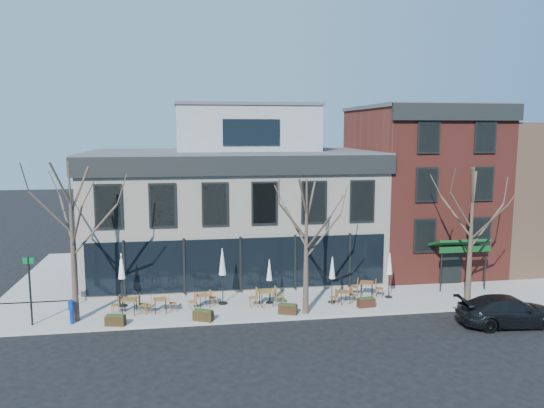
{
  "coord_description": "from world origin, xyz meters",
  "views": [
    {
      "loc": [
        -2.82,
        -29.68,
        9.56
      ],
      "look_at": [
        2.17,
        2.0,
        5.05
      ],
      "focal_mm": 35.0,
      "sensor_mm": 36.0,
      "label": 1
    }
  ],
  "objects": [
    {
      "name": "tree_corner",
      "position": [
        -8.49,
        -3.2,
        4.25
      ],
      "size": [
        3.93,
        3.98,
        7.92
      ],
      "color": "#382B21",
      "rests_on": "sidewalk_front"
    },
    {
      "name": "cafe_set_5",
      "position": [
        7.06,
        -1.66,
        0.66
      ],
      "size": [
        1.9,
        1.17,
        0.99
      ],
      "color": "brown",
      "rests_on": "sidewalk_front"
    },
    {
      "name": "parked_sedan",
      "position": [
        12.6,
        -6.8,
        0.73
      ],
      "size": [
        5.19,
        2.4,
        1.47
      ],
      "primitive_type": "imported",
      "rotation": [
        0.0,
        0.0,
        1.5
      ],
      "color": "black",
      "rests_on": "ground"
    },
    {
      "name": "sidewalk_side",
      "position": [
        -11.25,
        6.0,
        0.07
      ],
      "size": [
        4.5,
        12.0,
        0.15
      ],
      "primitive_type": "cube",
      "color": "gray",
      "rests_on": "ground"
    },
    {
      "name": "bg_building",
      "position": [
        23.0,
        6.0,
        5.0
      ],
      "size": [
        12.0,
        12.0,
        10.0
      ],
      "primitive_type": "cube",
      "color": "#8C664C",
      "rests_on": "ground"
    },
    {
      "name": "ground",
      "position": [
        0.0,
        0.0,
        0.0
      ],
      "size": [
        120.0,
        120.0,
        0.0
      ],
      "primitive_type": "plane",
      "color": "black",
      "rests_on": "ground"
    },
    {
      "name": "planter_3",
      "position": [
        6.4,
        -3.5,
        0.41
      ],
      "size": [
        0.97,
        0.46,
        0.52
      ],
      "color": "#321A10",
      "rests_on": "sidewalk_front"
    },
    {
      "name": "cafe_set_2",
      "position": [
        -2.21,
        -2.2,
        0.59
      ],
      "size": [
        1.67,
        0.95,
        0.86
      ],
      "color": "brown",
      "rests_on": "sidewalk_front"
    },
    {
      "name": "call_box",
      "position": [
        -8.62,
        -3.65,
        0.82
      ],
      "size": [
        0.25,
        0.25,
        1.28
      ],
      "color": "#0B2A98",
      "rests_on": "sidewalk_front"
    },
    {
      "name": "umbrella_0",
      "position": [
        -6.47,
        -1.36,
        2.22
      ],
      "size": [
        0.47,
        0.47,
        2.93
      ],
      "color": "black",
      "rests_on": "sidewalk_front"
    },
    {
      "name": "cafe_set_3",
      "position": [
        1.15,
        -2.44,
        0.67
      ],
      "size": [
        1.94,
        0.83,
        1.01
      ],
      "color": "brown",
      "rests_on": "sidewalk_front"
    },
    {
      "name": "planter_1",
      "position": [
        -2.27,
        -4.2,
        0.43
      ],
      "size": [
        1.07,
        0.76,
        0.56
      ],
      "color": "#332411",
      "rests_on": "sidewalk_front"
    },
    {
      "name": "umbrella_1",
      "position": [
        -1.14,
        -1.78,
        2.34
      ],
      "size": [
        0.5,
        0.5,
        3.1
      ],
      "color": "black",
      "rests_on": "sidewalk_front"
    },
    {
      "name": "cafe_set_4",
      "position": [
        5.39,
        -2.72,
        0.57
      ],
      "size": [
        1.6,
        0.71,
        0.82
      ],
      "color": "brown",
      "rests_on": "sidewalk_front"
    },
    {
      "name": "tree_mid",
      "position": [
        3.01,
        -3.9,
        3.79
      ],
      "size": [
        3.5,
        3.55,
        7.04
      ],
      "color": "#382B21",
      "rests_on": "sidewalk_front"
    },
    {
      "name": "umbrella_3",
      "position": [
        4.78,
        -2.51,
        1.99
      ],
      "size": [
        0.42,
        0.42,
        2.61
      ],
      "color": "black",
      "rests_on": "sidewalk_front"
    },
    {
      "name": "corner_building",
      "position": [
        0.07,
        5.07,
        4.72
      ],
      "size": [
        18.39,
        10.39,
        11.1
      ],
      "color": "silver",
      "rests_on": "ground"
    },
    {
      "name": "cafe_set_1",
      "position": [
        -4.42,
        -2.65,
        0.61
      ],
      "size": [
        1.71,
        0.72,
        0.89
      ],
      "color": "brown",
      "rests_on": "sidewalk_front"
    },
    {
      "name": "red_brick_building",
      "position": [
        13.0,
        4.98,
        5.64
      ],
      "size": [
        8.2,
        11.78,
        11.18
      ],
      "color": "maroon",
      "rests_on": "ground"
    },
    {
      "name": "umbrella_4",
      "position": [
        8.2,
        -2.12,
        1.97
      ],
      "size": [
        0.41,
        0.41,
        2.58
      ],
      "color": "black",
      "rests_on": "sidewalk_front"
    },
    {
      "name": "umbrella_2",
      "position": [
        1.38,
        -2.06,
        1.88
      ],
      "size": [
        0.39,
        0.39,
        2.45
      ],
      "color": "black",
      "rests_on": "sidewalk_front"
    },
    {
      "name": "sidewalk_front",
      "position": [
        3.25,
        -2.15,
        0.07
      ],
      "size": [
        33.5,
        4.7,
        0.15
      ],
      "primitive_type": "cube",
      "color": "gray",
      "rests_on": "ground"
    },
    {
      "name": "sign_pole",
      "position": [
        -10.5,
        -3.5,
        2.07
      ],
      "size": [
        0.5,
        0.1,
        3.4
      ],
      "color": "black",
      "rests_on": "sidewalk_front"
    },
    {
      "name": "tree_right",
      "position": [
        12.01,
        -3.9,
        4.02
      ],
      "size": [
        3.72,
        3.77,
        7.48
      ],
      "color": "#382B21",
      "rests_on": "sidewalk_front"
    },
    {
      "name": "planter_0",
      "position": [
        -6.49,
        -4.2,
        0.42
      ],
      "size": [
        1.01,
        0.58,
        0.53
      ],
      "color": "#322310",
      "rests_on": "sidewalk_front"
    },
    {
      "name": "cafe_set_0",
      "position": [
        -5.99,
        -2.61,
        0.65
      ],
      "size": [
        1.88,
        0.81,
        0.98
      ],
      "color": "brown",
      "rests_on": "sidewalk_front"
    },
    {
      "name": "planter_2",
      "position": [
        2.06,
        -3.91,
        0.42
      ],
      "size": [
        1.04,
        0.69,
        0.54
      ],
      "color": "black",
      "rests_on": "sidewalk_front"
    }
  ]
}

